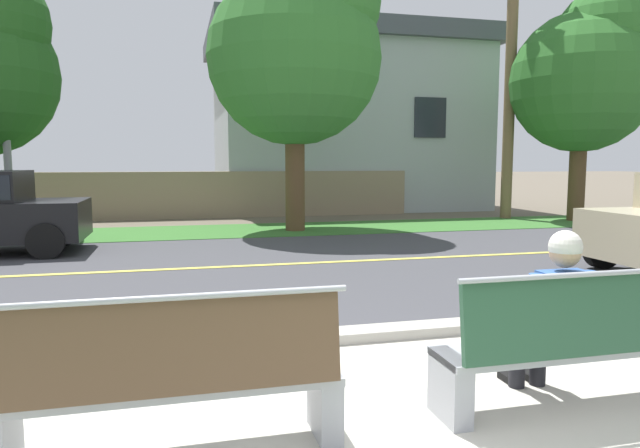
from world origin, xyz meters
The scene contains 14 objects.
ground_plane centered at (0.00, 8.00, 0.00)m, with size 140.00×140.00×0.00m, color #665B4C.
sidewalk_pavement centered at (0.00, 0.40, 0.01)m, with size 44.00×3.60×0.01m, color beige.
curb_edge centered at (0.00, 2.35, 0.06)m, with size 44.00×0.30×0.11m, color #ADA89E.
street_asphalt centered at (0.00, 6.50, 0.00)m, with size 52.00×8.00×0.01m, color #424247.
road_centre_line centered at (0.00, 6.50, 0.01)m, with size 48.00×0.14×0.01m, color #E0CC4C.
far_verge_grass centered at (0.00, 11.31, 0.01)m, with size 48.00×2.80×0.02m, color #38702D.
bench_left centered at (-1.35, 0.50, 0.46)m, with size 1.98×0.48×1.01m.
bench_right centered at (1.35, 0.50, 0.46)m, with size 1.98×0.48×1.01m.
seated_person_blue centered at (1.27, 0.67, 0.68)m, with size 0.52×0.68×1.25m.
streetlamp centered at (-4.80, 11.12, 3.83)m, with size 0.24×2.10×6.67m.
shade_tree_left centered at (1.66, 10.92, 4.48)m, with size 4.18×4.18×6.89m.
shade_tree_centre centered at (9.95, 11.27, 4.20)m, with size 3.92×3.92×6.47m.
garden_wall centered at (-0.60, 14.79, 0.70)m, with size 13.00×0.36×1.40m, color gray.
house_across_street centered at (4.79, 17.99, 3.19)m, with size 9.78×6.91×6.28m.
Camera 1 is at (-1.29, -2.75, 1.72)m, focal length 32.11 mm.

